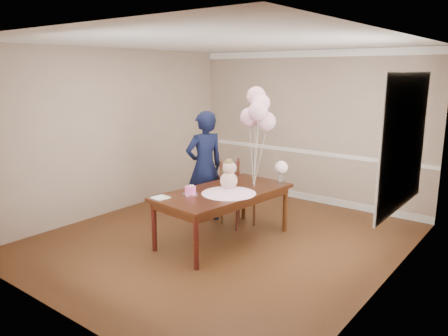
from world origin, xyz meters
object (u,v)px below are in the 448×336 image
(dining_table_top, at_px, (223,192))
(woman, at_px, (205,167))
(dining_chair_seat, at_px, (238,197))
(birthday_cake, at_px, (190,190))

(dining_table_top, xyz_separation_m, woman, (-0.76, 0.49, 0.17))
(dining_table_top, height_order, dining_chair_seat, dining_table_top)
(dining_table_top, height_order, woman, woman)
(dining_chair_seat, height_order, woman, woman)
(dining_table_top, distance_m, dining_chair_seat, 0.72)
(birthday_cake, distance_m, dining_chair_seat, 1.11)
(dining_chair_seat, bearing_deg, woman, -152.07)
(dining_table_top, height_order, birthday_cake, birthday_cake)
(dining_table_top, bearing_deg, birthday_cake, -113.96)
(dining_table_top, bearing_deg, dining_chair_seat, 114.38)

